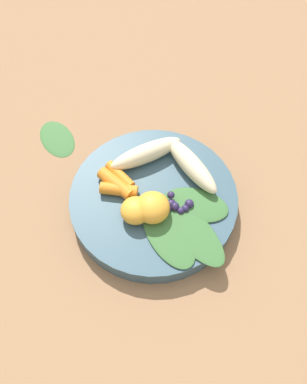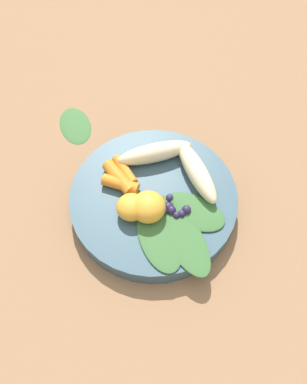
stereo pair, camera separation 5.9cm
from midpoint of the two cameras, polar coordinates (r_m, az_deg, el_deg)
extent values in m
plane|color=#99704C|center=(0.63, 2.70, -2.08)|extent=(2.40, 2.40, 0.00)
cylinder|color=#385666|center=(0.61, 2.75, -1.42)|extent=(0.25, 0.25, 0.03)
ellipsoid|color=beige|center=(0.63, 2.89, 5.26)|extent=(0.12, 0.08, 0.03)
ellipsoid|color=beige|center=(0.61, 8.81, 2.58)|extent=(0.07, 0.12, 0.03)
ellipsoid|color=#F4A833|center=(0.57, 2.23, -2.35)|extent=(0.05, 0.05, 0.04)
ellipsoid|color=#F4A833|center=(0.57, -0.37, -2.16)|extent=(0.04, 0.04, 0.03)
cylinder|color=orange|center=(0.62, -1.28, 2.84)|extent=(0.03, 0.05, 0.02)
cylinder|color=orange|center=(0.61, -2.08, 1.79)|extent=(0.02, 0.06, 0.02)
cylinder|color=orange|center=(0.60, -1.84, 0.87)|extent=(0.04, 0.06, 0.02)
sphere|color=#2D234C|center=(0.58, 4.76, -2.49)|extent=(0.01, 0.01, 0.01)
sphere|color=#2D234C|center=(0.58, 4.39, -2.81)|extent=(0.01, 0.01, 0.01)
sphere|color=#2D234C|center=(0.58, 5.59, -2.58)|extent=(0.01, 0.01, 0.01)
sphere|color=#2D234C|center=(0.58, 5.85, -3.71)|extent=(0.01, 0.01, 0.01)
sphere|color=#2D234C|center=(0.58, 5.15, -1.06)|extent=(0.01, 0.01, 0.01)
sphere|color=#2D234C|center=(0.59, 7.49, -2.72)|extent=(0.01, 0.01, 0.01)
sphere|color=#2D234C|center=(0.58, 6.83, -3.27)|extent=(0.01, 0.01, 0.01)
ellipsoid|color=#3D7038|center=(0.57, 3.78, -6.43)|extent=(0.10, 0.13, 0.01)
ellipsoid|color=#3D7038|center=(0.57, 6.87, -6.13)|extent=(0.09, 0.15, 0.01)
ellipsoid|color=#3D7038|center=(0.59, 8.37, -2.96)|extent=(0.09, 0.11, 0.01)
ellipsoid|color=#3D7038|center=(0.72, -8.56, 9.05)|extent=(0.08, 0.10, 0.01)
camera|label=1|loc=(0.03, -87.13, 4.77)|focal=38.33mm
camera|label=2|loc=(0.03, 92.87, -4.77)|focal=38.33mm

